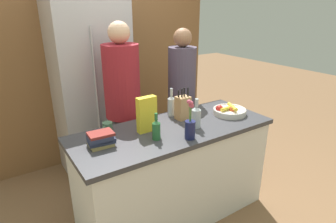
% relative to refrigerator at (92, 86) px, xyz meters
% --- Properties ---
extents(ground_plane, '(14.00, 14.00, 0.00)m').
position_rel_refrigerator_xyz_m(ground_plane, '(0.28, -1.19, -1.02)').
color(ground_plane, brown).
extents(kitchen_island, '(1.74, 0.69, 0.88)m').
position_rel_refrigerator_xyz_m(kitchen_island, '(0.28, -1.19, -0.57)').
color(kitchen_island, silver).
rests_on(kitchen_island, ground_plane).
extents(back_wall_wood, '(2.94, 0.12, 2.60)m').
position_rel_refrigerator_xyz_m(back_wall_wood, '(0.28, 0.36, 0.28)').
color(back_wall_wood, brown).
rests_on(back_wall_wood, ground_plane).
extents(refrigerator, '(0.77, 0.63, 2.03)m').
position_rel_refrigerator_xyz_m(refrigerator, '(0.00, 0.00, 0.00)').
color(refrigerator, '#B7B7BC').
rests_on(refrigerator, ground_plane).
extents(fruit_bowl, '(0.31, 0.31, 0.10)m').
position_rel_refrigerator_xyz_m(fruit_bowl, '(0.90, -1.22, -0.10)').
color(fruit_bowl, silver).
rests_on(fruit_bowl, kitchen_island).
extents(knife_block, '(0.12, 0.10, 0.29)m').
position_rel_refrigerator_xyz_m(knife_block, '(0.47, -1.07, -0.03)').
color(knife_block, tan).
rests_on(knife_block, kitchen_island).
extents(flower_vase, '(0.08, 0.08, 0.32)m').
position_rel_refrigerator_xyz_m(flower_vase, '(0.27, -1.43, -0.03)').
color(flower_vase, '#191E4C').
rests_on(flower_vase, kitchen_island).
extents(cereal_box, '(0.16, 0.06, 0.29)m').
position_rel_refrigerator_xyz_m(cereal_box, '(0.06, -1.13, 0.01)').
color(cereal_box, yellow).
rests_on(cereal_box, kitchen_island).
extents(coffee_mug, '(0.10, 0.09, 0.08)m').
position_rel_refrigerator_xyz_m(coffee_mug, '(-0.21, -0.96, -0.09)').
color(coffee_mug, '#42664C').
rests_on(coffee_mug, kitchen_island).
extents(book_stack, '(0.20, 0.16, 0.11)m').
position_rel_refrigerator_xyz_m(book_stack, '(-0.35, -1.17, -0.08)').
color(book_stack, '#99844C').
rests_on(book_stack, kitchen_island).
extents(bottle_oil, '(0.08, 0.08, 0.25)m').
position_rel_refrigerator_xyz_m(bottle_oil, '(0.45, -1.29, -0.03)').
color(bottle_oil, '#B2BCC1').
rests_on(bottle_oil, kitchen_island).
extents(bottle_vinegar, '(0.06, 0.06, 0.22)m').
position_rel_refrigerator_xyz_m(bottle_vinegar, '(0.05, -1.30, -0.05)').
color(bottle_vinegar, '#286633').
rests_on(bottle_vinegar, kitchen_island).
extents(bottle_wine, '(0.07, 0.07, 0.26)m').
position_rel_refrigerator_xyz_m(bottle_wine, '(0.43, -0.94, -0.03)').
color(bottle_wine, '#B2BCC1').
rests_on(bottle_wine, kitchen_island).
extents(person_at_sink, '(0.34, 0.34, 1.73)m').
position_rel_refrigerator_xyz_m(person_at_sink, '(0.10, -0.59, -0.04)').
color(person_at_sink, '#383842').
rests_on(person_at_sink, ground_plane).
extents(person_in_blue, '(0.30, 0.30, 1.64)m').
position_rel_refrigerator_xyz_m(person_in_blue, '(0.80, -0.60, -0.08)').
color(person_in_blue, '#383842').
rests_on(person_in_blue, ground_plane).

